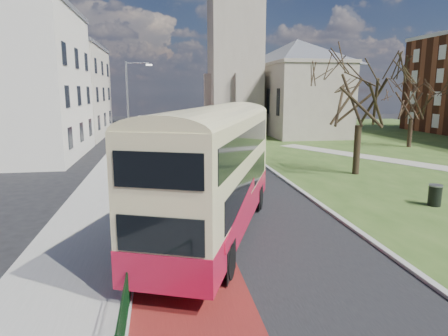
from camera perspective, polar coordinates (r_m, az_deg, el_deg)
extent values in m
plane|color=black|center=(16.55, -1.73, -9.73)|extent=(160.00, 160.00, 0.00)
cube|color=black|center=(36.00, -3.43, 1.63)|extent=(9.00, 120.00, 0.01)
cube|color=#591414|center=(35.85, -7.73, 1.51)|extent=(3.40, 120.00, 0.01)
cube|color=gray|center=(35.96, -13.80, 1.41)|extent=(4.00, 120.00, 0.12)
cube|color=#999993|center=(35.84, -10.61, 1.52)|extent=(0.25, 120.00, 0.13)
cube|color=#999993|center=(38.65, 3.08, 2.37)|extent=(0.25, 80.00, 0.13)
cube|color=#304C1B|center=(47.02, 27.55, 2.63)|extent=(40.00, 80.00, 0.04)
cylinder|color=#0C3516|center=(19.96, -11.68, -3.02)|extent=(0.04, 24.00, 0.04)
cylinder|color=#0C3516|center=(20.21, -11.57, -5.63)|extent=(0.04, 24.00, 0.04)
cube|color=gray|center=(54.62, 1.58, 17.46)|extent=(6.50, 6.50, 24.00)
cube|color=gray|center=(56.47, 10.16, 9.46)|extent=(9.00, 18.00, 9.00)
pyramid|color=#565960|center=(56.86, 10.45, 17.65)|extent=(9.00, 18.00, 3.60)
cube|color=silver|center=(39.26, -27.41, 10.37)|extent=(10.00, 14.00, 12.50)
cube|color=#565960|center=(39.85, -28.28, 19.72)|extent=(10.30, 14.30, 0.50)
cube|color=beige|center=(54.70, -22.12, 9.84)|extent=(10.00, 16.00, 11.00)
cube|color=#565960|center=(54.97, -22.57, 15.83)|extent=(10.30, 16.30, 0.50)
cylinder|color=gray|center=(33.50, -13.53, 7.73)|extent=(0.16, 0.16, 8.00)
cylinder|color=gray|center=(33.47, -12.25, 14.47)|extent=(1.80, 0.10, 0.10)
cube|color=silver|center=(33.43, -10.65, 14.28)|extent=(0.50, 0.18, 0.12)
cube|color=#AD102E|center=(16.27, -1.33, -5.93)|extent=(6.96, 12.26, 1.10)
cube|color=beige|center=(15.78, -1.37, 1.52)|extent=(6.91, 12.20, 3.18)
cube|color=black|center=(16.65, -5.71, -1.49)|extent=(3.62, 9.25, 1.04)
cube|color=black|center=(16.04, 3.72, -1.95)|extent=(3.62, 9.25, 1.04)
cube|color=black|center=(16.06, -6.18, 4.00)|extent=(3.97, 10.15, 0.99)
cube|color=black|center=(15.43, 3.62, 3.75)|extent=(3.97, 10.15, 0.99)
cube|color=black|center=(21.75, 2.32, 1.50)|extent=(2.32, 0.96, 1.15)
cube|color=black|center=(21.54, 2.36, 5.82)|extent=(2.32, 0.96, 0.99)
cube|color=orange|center=(21.49, 2.37, 7.48)|extent=(1.86, 0.80, 0.33)
cylinder|color=black|center=(20.55, -2.14, -3.91)|extent=(0.72, 1.18, 1.14)
cylinder|color=black|center=(20.09, 4.96, -4.29)|extent=(0.72, 1.18, 1.14)
cylinder|color=black|center=(13.59, -10.34, -12.08)|extent=(0.72, 1.18, 1.14)
cylinder|color=black|center=(12.89, 0.52, -13.21)|extent=(0.72, 1.18, 1.14)
cylinder|color=#2D2216|center=(29.58, 18.45, 2.49)|extent=(0.61, 0.61, 3.45)
cylinder|color=#312318|center=(45.99, 25.02, 4.57)|extent=(0.49, 0.49, 2.96)
cylinder|color=black|center=(23.15, 27.90, -3.54)|extent=(0.71, 0.71, 1.03)
cylinder|color=gray|center=(23.03, 28.03, -2.22)|extent=(0.76, 0.76, 0.07)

